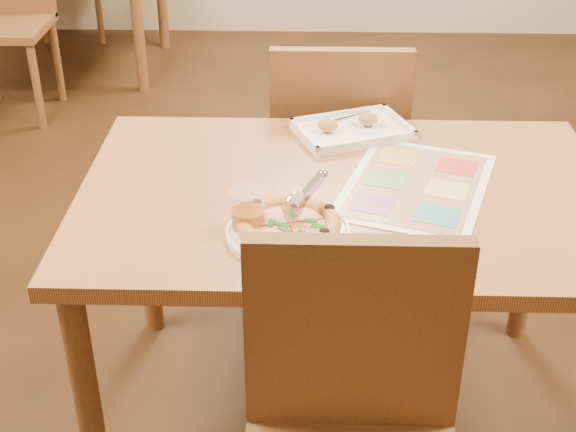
{
  "coord_description": "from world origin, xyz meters",
  "views": [
    {
      "loc": [
        -0.09,
        -1.71,
        1.66
      ],
      "look_at": [
        -0.13,
        -0.21,
        0.77
      ],
      "focal_mm": 50.0,
      "sensor_mm": 36.0,
      "label": 1
    }
  ],
  "objects_px": {
    "dining_table": "(345,220)",
    "glass_tumbler": "(248,214)",
    "pizza": "(289,224)",
    "pizza_cutter": "(305,195)",
    "chair_far": "(338,141)",
    "appetizer_tray": "(352,130)",
    "plate": "(288,233)",
    "menu": "(416,185)",
    "chair_near": "(354,415)"
  },
  "relations": [
    {
      "from": "pizza",
      "to": "menu",
      "type": "relative_size",
      "value": 0.51
    },
    {
      "from": "pizza_cutter",
      "to": "appetizer_tray",
      "type": "distance_m",
      "value": 0.51
    },
    {
      "from": "chair_far",
      "to": "appetizer_tray",
      "type": "relative_size",
      "value": 1.33
    },
    {
      "from": "pizza",
      "to": "pizza_cutter",
      "type": "distance_m",
      "value": 0.07
    },
    {
      "from": "pizza",
      "to": "appetizer_tray",
      "type": "distance_m",
      "value": 0.56
    },
    {
      "from": "chair_far",
      "to": "menu",
      "type": "bearing_deg",
      "value": 106.65
    },
    {
      "from": "dining_table",
      "to": "pizza",
      "type": "relative_size",
      "value": 5.61
    },
    {
      "from": "chair_far",
      "to": "pizza",
      "type": "relative_size",
      "value": 2.03
    },
    {
      "from": "dining_table",
      "to": "pizza_cutter",
      "type": "bearing_deg",
      "value": -120.0
    },
    {
      "from": "pizza",
      "to": "glass_tumbler",
      "type": "bearing_deg",
      "value": 173.99
    },
    {
      "from": "plate",
      "to": "pizza",
      "type": "bearing_deg",
      "value": 69.71
    },
    {
      "from": "plate",
      "to": "appetizer_tray",
      "type": "distance_m",
      "value": 0.56
    },
    {
      "from": "appetizer_tray",
      "to": "chair_near",
      "type": "bearing_deg",
      "value": -91.63
    },
    {
      "from": "dining_table",
      "to": "plate",
      "type": "xyz_separation_m",
      "value": [
        -0.13,
        -0.21,
        0.09
      ]
    },
    {
      "from": "pizza",
      "to": "menu",
      "type": "xyz_separation_m",
      "value": [
        0.31,
        0.23,
        -0.02
      ]
    },
    {
      "from": "chair_far",
      "to": "pizza_cutter",
      "type": "xyz_separation_m",
      "value": [
        -0.1,
        -0.77,
        0.23
      ]
    },
    {
      "from": "dining_table",
      "to": "appetizer_tray",
      "type": "distance_m",
      "value": 0.34
    },
    {
      "from": "dining_table",
      "to": "pizza_cutter",
      "type": "distance_m",
      "value": 0.26
    },
    {
      "from": "dining_table",
      "to": "chair_far",
      "type": "height_order",
      "value": "chair_far"
    },
    {
      "from": "pizza_cutter",
      "to": "appetizer_tray",
      "type": "xyz_separation_m",
      "value": [
        0.13,
        0.49,
        -0.07
      ]
    },
    {
      "from": "plate",
      "to": "menu",
      "type": "xyz_separation_m",
      "value": [
        0.31,
        0.24,
        -0.0
      ]
    },
    {
      "from": "pizza",
      "to": "pizza_cutter",
      "type": "xyz_separation_m",
      "value": [
        0.03,
        0.04,
        0.05
      ]
    },
    {
      "from": "dining_table",
      "to": "menu",
      "type": "bearing_deg",
      "value": 8.03
    },
    {
      "from": "appetizer_tray",
      "to": "glass_tumbler",
      "type": "height_order",
      "value": "glass_tumbler"
    },
    {
      "from": "chair_far",
      "to": "pizza",
      "type": "xyz_separation_m",
      "value": [
        -0.13,
        -0.81,
        0.18
      ]
    },
    {
      "from": "chair_near",
      "to": "plate",
      "type": "bearing_deg",
      "value": 109.17
    },
    {
      "from": "appetizer_tray",
      "to": "menu",
      "type": "relative_size",
      "value": 0.77
    },
    {
      "from": "pizza_cutter",
      "to": "glass_tumbler",
      "type": "distance_m",
      "value": 0.13
    },
    {
      "from": "menu",
      "to": "appetizer_tray",
      "type": "bearing_deg",
      "value": 116.22
    },
    {
      "from": "pizza_cutter",
      "to": "menu",
      "type": "height_order",
      "value": "pizza_cutter"
    },
    {
      "from": "dining_table",
      "to": "plate",
      "type": "height_order",
      "value": "plate"
    },
    {
      "from": "chair_near",
      "to": "pizza",
      "type": "xyz_separation_m",
      "value": [
        -0.13,
        0.39,
        0.18
      ]
    },
    {
      "from": "pizza",
      "to": "pizza_cutter",
      "type": "relative_size",
      "value": 1.97
    },
    {
      "from": "chair_near",
      "to": "appetizer_tray",
      "type": "bearing_deg",
      "value": 88.37
    },
    {
      "from": "chair_near",
      "to": "pizza",
      "type": "bearing_deg",
      "value": 108.83
    },
    {
      "from": "chair_near",
      "to": "pizza",
      "type": "height_order",
      "value": "chair_near"
    },
    {
      "from": "dining_table",
      "to": "menu",
      "type": "xyz_separation_m",
      "value": [
        0.17,
        0.02,
        0.09
      ]
    },
    {
      "from": "dining_table",
      "to": "chair_near",
      "type": "relative_size",
      "value": 2.77
    },
    {
      "from": "plate",
      "to": "menu",
      "type": "relative_size",
      "value": 0.6
    },
    {
      "from": "chair_far",
      "to": "pizza_cutter",
      "type": "relative_size",
      "value": 3.99
    },
    {
      "from": "pizza",
      "to": "glass_tumbler",
      "type": "xyz_separation_m",
      "value": [
        -0.09,
        0.01,
        0.02
      ]
    },
    {
      "from": "pizza",
      "to": "plate",
      "type": "bearing_deg",
      "value": -110.29
    },
    {
      "from": "menu",
      "to": "chair_far",
      "type": "bearing_deg",
      "value": 106.65
    },
    {
      "from": "dining_table",
      "to": "glass_tumbler",
      "type": "relative_size",
      "value": 12.7
    },
    {
      "from": "pizza_cutter",
      "to": "appetizer_tray",
      "type": "bearing_deg",
      "value": 22.86
    },
    {
      "from": "plate",
      "to": "appetizer_tray",
      "type": "xyz_separation_m",
      "value": [
        0.16,
        0.53,
        0.01
      ]
    },
    {
      "from": "pizza_cutter",
      "to": "appetizer_tray",
      "type": "height_order",
      "value": "pizza_cutter"
    },
    {
      "from": "pizza",
      "to": "appetizer_tray",
      "type": "bearing_deg",
      "value": 73.24
    },
    {
      "from": "chair_far",
      "to": "glass_tumbler",
      "type": "distance_m",
      "value": 0.86
    },
    {
      "from": "chair_near",
      "to": "glass_tumbler",
      "type": "distance_m",
      "value": 0.5
    }
  ]
}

